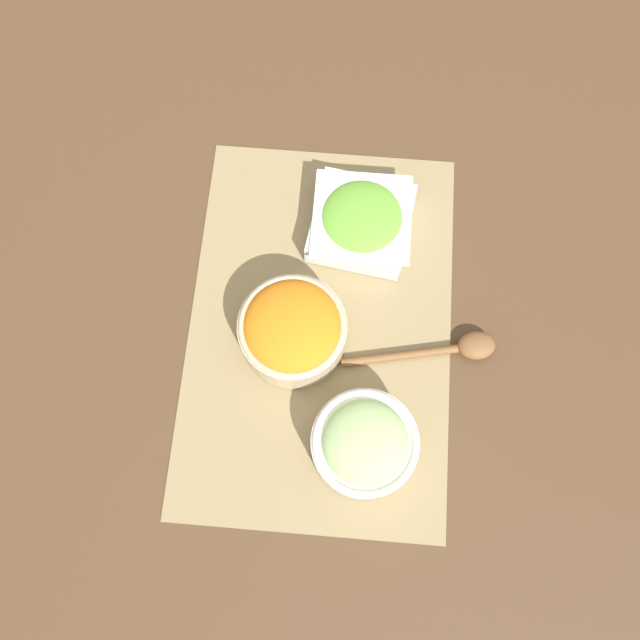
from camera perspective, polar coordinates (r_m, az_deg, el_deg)
ground_plane at (r=0.90m, az=0.00°, el=-0.63°), size 3.00×3.00×0.00m
placemat at (r=0.90m, az=0.00°, el=-0.59°), size 0.57×0.38×0.00m
lettuce_bowl at (r=0.93m, az=3.80°, el=9.02°), size 0.16×0.16×0.06m
cucumber_bowl at (r=0.82m, az=4.06°, el=-11.20°), size 0.14×0.14×0.08m
carrot_bowl at (r=0.85m, az=-2.52°, el=-0.87°), size 0.15×0.15×0.08m
wooden_spoon at (r=0.90m, az=11.93°, el=-2.59°), size 0.07×0.22×0.02m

